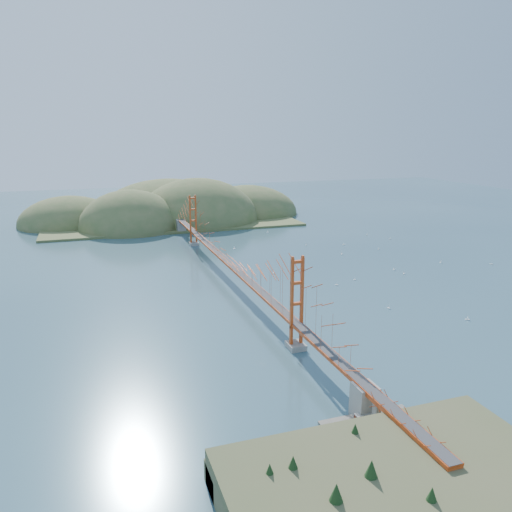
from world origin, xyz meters
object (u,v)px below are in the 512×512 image
object	(u,v)px
bridge	(228,242)
sailboat_0	(274,273)
sailboat_2	(355,279)
sailboat_1	(337,284)
fort	(378,421)

from	to	relation	value
bridge	sailboat_0	xyz separation A→B (m)	(9.21, 1.55, -6.85)
sailboat_0	sailboat_2	xyz separation A→B (m)	(12.18, -8.62, -0.02)
bridge	sailboat_1	distance (m)	20.25
sailboat_0	sailboat_1	size ratio (longest dim) A/B	1.19
bridge	sailboat_0	bearing A→B (deg)	9.57
bridge	sailboat_2	distance (m)	23.55
bridge	sailboat_0	size ratio (longest dim) A/B	130.56
bridge	sailboat_2	xyz separation A→B (m)	(21.39, -7.07, -6.87)
sailboat_0	sailboat_1	xyz separation A→B (m)	(7.72, -10.29, -0.02)
bridge	fort	size ratio (longest dim) A/B	25.51
sailboat_0	sailboat_2	bearing A→B (deg)	-35.30
fort	sailboat_1	size ratio (longest dim) A/B	6.08
fort	sailboat_1	world-z (taller)	fort
fort	sailboat_0	size ratio (longest dim) A/B	5.12
sailboat_2	bridge	bearing A→B (deg)	161.70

